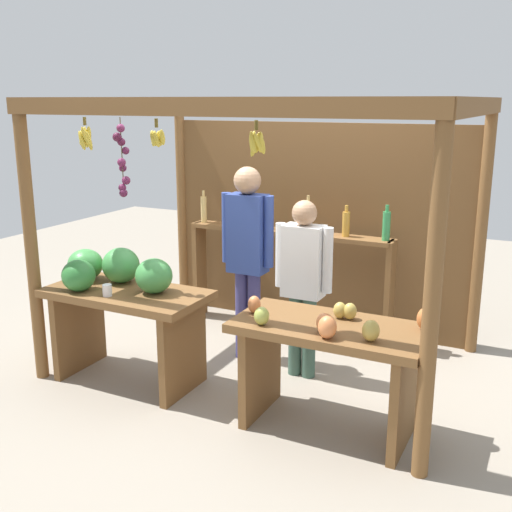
# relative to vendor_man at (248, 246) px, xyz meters

# --- Properties ---
(ground_plane) EXTENTS (12.00, 12.00, 0.00)m
(ground_plane) POSITION_rel_vendor_man_xyz_m (0.20, -0.02, -1.01)
(ground_plane) COLOR gray
(ground_plane) RESTS_ON ground
(market_stall) EXTENTS (3.19, 2.24, 2.22)m
(market_stall) POSITION_rel_vendor_man_xyz_m (0.19, 0.45, 0.30)
(market_stall) COLOR brown
(market_stall) RESTS_ON ground
(fruit_counter_left) EXTENTS (1.29, 0.66, 1.05)m
(fruit_counter_left) POSITION_rel_vendor_man_xyz_m (-0.73, -0.80, -0.30)
(fruit_counter_left) COLOR brown
(fruit_counter_left) RESTS_ON ground
(fruit_counter_right) EXTENTS (1.31, 0.64, 0.91)m
(fruit_counter_right) POSITION_rel_vendor_man_xyz_m (1.05, -0.83, -0.44)
(fruit_counter_right) COLOR brown
(fruit_counter_right) RESTS_ON ground
(bottle_shelf_unit) EXTENTS (2.04, 0.22, 1.35)m
(bottle_shelf_unit) POSITION_rel_vendor_man_xyz_m (0.04, 0.78, -0.22)
(bottle_shelf_unit) COLOR brown
(bottle_shelf_unit) RESTS_ON ground
(vendor_man) EXTENTS (0.48, 0.23, 1.68)m
(vendor_man) POSITION_rel_vendor_man_xyz_m (0.00, 0.00, 0.00)
(vendor_man) COLOR #423E7B
(vendor_man) RESTS_ON ground
(vendor_woman) EXTENTS (0.48, 0.20, 1.46)m
(vendor_woman) POSITION_rel_vendor_man_xyz_m (0.55, -0.11, -0.15)
(vendor_woman) COLOR #3A5B4C
(vendor_woman) RESTS_ON ground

